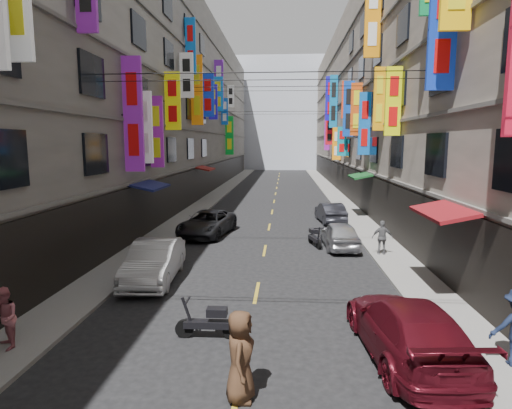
# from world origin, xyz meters

# --- Properties ---
(sidewalk_left) EXTENTS (2.00, 90.00, 0.12)m
(sidewalk_left) POSITION_xyz_m (-6.00, 42.00, 0.06)
(sidewalk_left) COLOR slate
(sidewalk_left) RESTS_ON ground
(sidewalk_right) EXTENTS (2.00, 90.00, 0.12)m
(sidewalk_right) POSITION_xyz_m (6.00, 42.00, 0.06)
(sidewalk_right) COLOR slate
(sidewalk_right) RESTS_ON ground
(building_row_left) EXTENTS (10.14, 90.00, 19.00)m
(building_row_left) POSITION_xyz_m (-11.99, 42.00, 9.49)
(building_row_left) COLOR gray
(building_row_left) RESTS_ON ground
(building_row_right) EXTENTS (10.14, 90.00, 19.00)m
(building_row_right) POSITION_xyz_m (11.99, 42.00, 9.49)
(building_row_right) COLOR #AD9F91
(building_row_right) RESTS_ON ground
(haze_block) EXTENTS (18.00, 8.00, 22.00)m
(haze_block) POSITION_xyz_m (0.00, 92.00, 11.00)
(haze_block) COLOR #B0B6C4
(haze_block) RESTS_ON ground
(shop_signage) EXTENTS (14.00, 55.00, 12.27)m
(shop_signage) POSITION_xyz_m (-0.08, 35.78, 9.14)
(shop_signage) COLOR #0D4B99
(shop_signage) RESTS_ON ground
(street_awnings) EXTENTS (13.99, 35.20, 0.41)m
(street_awnings) POSITION_xyz_m (-1.26, 26.00, 3.00)
(street_awnings) COLOR #144B1C
(street_awnings) RESTS_ON ground
(overhead_cables) EXTENTS (14.00, 38.04, 1.24)m
(overhead_cables) POSITION_xyz_m (0.00, 30.00, 8.80)
(overhead_cables) COLOR black
(overhead_cables) RESTS_ON ground
(lane_markings) EXTENTS (0.12, 80.20, 0.01)m
(lane_markings) POSITION_xyz_m (0.00, 39.00, 0.00)
(lane_markings) COLOR gold
(lane_markings) RESTS_ON ground
(scooter_crossing) EXTENTS (1.80, 0.50, 1.14)m
(scooter_crossing) POSITION_xyz_m (-1.04, 14.34, 0.44)
(scooter_crossing) COLOR black
(scooter_crossing) RESTS_ON ground
(scooter_far_right) EXTENTS (0.71, 1.77, 1.14)m
(scooter_far_right) POSITION_xyz_m (2.51, 25.08, 0.44)
(scooter_far_right) COLOR black
(scooter_far_right) RESTS_ON ground
(car_left_mid) EXTENTS (1.94, 4.77, 1.54)m
(car_left_mid) POSITION_xyz_m (-4.00, 19.03, 0.77)
(car_left_mid) COLOR beige
(car_left_mid) RESTS_ON ground
(car_left_far) EXTENTS (3.10, 5.36, 1.41)m
(car_left_far) POSITION_xyz_m (-3.46, 27.31, 0.70)
(car_left_far) COLOR black
(car_left_far) RESTS_ON ground
(car_right_near) EXTENTS (2.53, 5.31, 1.49)m
(car_right_near) POSITION_xyz_m (4.00, 13.63, 0.75)
(car_right_near) COLOR #5D0F1B
(car_right_near) RESTS_ON ground
(car_right_mid) EXTENTS (1.85, 4.11, 1.37)m
(car_right_mid) POSITION_xyz_m (3.74, 24.82, 0.69)
(car_right_mid) COLOR silver
(car_right_mid) RESTS_ON ground
(car_right_far) EXTENTS (1.86, 4.19, 1.34)m
(car_right_far) POSITION_xyz_m (4.00, 31.82, 0.67)
(car_right_far) COLOR #24252C
(car_right_far) RESTS_ON ground
(pedestrian_lfar) EXTENTS (0.91, 0.92, 1.58)m
(pedestrian_lfar) POSITION_xyz_m (-6.01, 13.17, 0.91)
(pedestrian_lfar) COLOR #C0666F
(pedestrian_lfar) RESTS_ON sidewalk_left
(pedestrian_rfar) EXTENTS (0.97, 0.60, 1.59)m
(pedestrian_rfar) POSITION_xyz_m (5.50, 23.21, 0.91)
(pedestrian_rfar) COLOR #5D5D5F
(pedestrian_rfar) RESTS_ON sidewalk_right
(pedestrian_crossing) EXTENTS (0.66, 0.95, 1.91)m
(pedestrian_crossing) POSITION_xyz_m (0.09, 11.60, 0.96)
(pedestrian_crossing) COLOR #462D1C
(pedestrian_crossing) RESTS_ON ground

